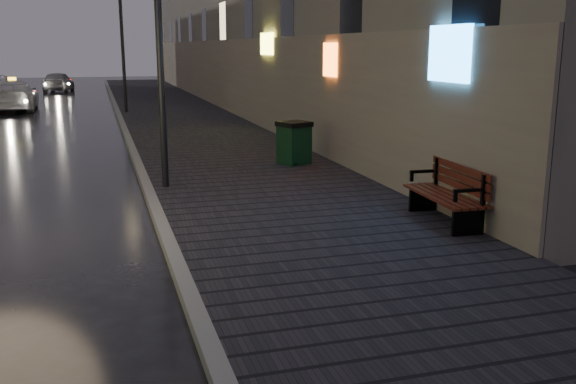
% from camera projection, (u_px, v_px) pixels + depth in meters
% --- Properties ---
extents(ground, '(120.00, 120.00, 0.00)m').
position_uv_depth(ground, '(52.00, 324.00, 6.87)').
color(ground, black).
rests_on(ground, ground).
extents(sidewalk, '(4.60, 58.00, 0.15)m').
position_uv_depth(sidewalk, '(176.00, 114.00, 27.57)').
color(sidewalk, black).
rests_on(sidewalk, ground).
extents(curb, '(0.20, 58.00, 0.15)m').
position_uv_depth(curb, '(119.00, 116.00, 26.90)').
color(curb, slate).
rests_on(curb, ground).
extents(lamp_near, '(0.36, 0.36, 5.28)m').
position_uv_depth(lamp_near, '(158.00, 15.00, 12.22)').
color(lamp_near, black).
rests_on(lamp_near, sidewalk).
extents(lamp_far, '(0.36, 0.36, 5.28)m').
position_uv_depth(lamp_far, '(122.00, 33.00, 27.17)').
color(lamp_far, black).
rests_on(lamp_far, sidewalk).
extents(bench, '(0.72, 1.85, 0.93)m').
position_uv_depth(bench, '(449.00, 193.00, 10.24)').
color(bench, black).
rests_on(bench, sidewalk).
extents(trash_bin, '(0.86, 0.86, 1.01)m').
position_uv_depth(trash_bin, '(294.00, 142.00, 15.39)').
color(trash_bin, black).
rests_on(trash_bin, sidewalk).
extents(taxi_mid, '(2.03, 4.85, 1.40)m').
position_uv_depth(taxi_mid, '(14.00, 96.00, 29.60)').
color(taxi_mid, silver).
rests_on(taxi_mid, ground).
extents(car_far, '(2.06, 4.03, 1.31)m').
position_uv_depth(car_far, '(58.00, 82.00, 42.02)').
color(car_far, gray).
rests_on(car_far, ground).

